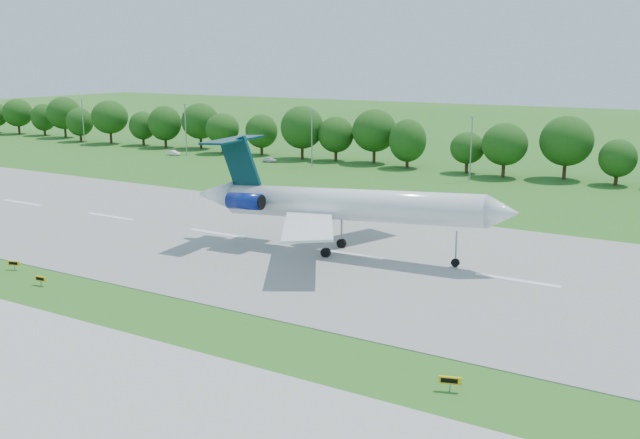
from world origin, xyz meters
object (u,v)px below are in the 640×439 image
Objects in this scene: airliner at (335,203)px; taxi_sign_left at (41,279)px; service_vehicle_b at (270,160)px; service_vehicle_a at (173,153)px.

airliner is 33.39m from taxi_sign_left.
service_vehicle_b is at bearing 124.82° from airliner.
taxi_sign_left is 0.40× the size of service_vehicle_a.
airliner is 94.75m from service_vehicle_a.
airliner is at bearing -126.79° from service_vehicle_a.
service_vehicle_b is at bearing 104.00° from taxi_sign_left.
service_vehicle_b is (-29.76, 84.38, -0.17)m from taxi_sign_left.
service_vehicle_a is at bearing 118.99° from taxi_sign_left.
taxi_sign_left is 99.88m from service_vehicle_a.
taxi_sign_left is at bearing -172.52° from service_vehicle_b.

